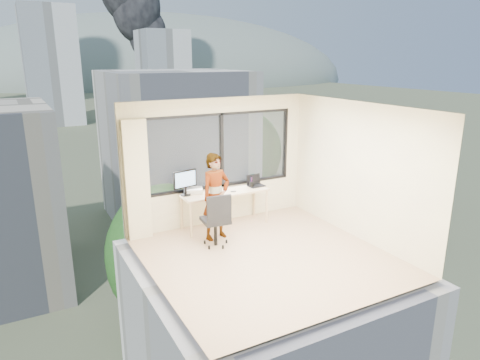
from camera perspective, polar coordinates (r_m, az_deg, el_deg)
floor at (r=7.73m, az=3.56°, el=-10.03°), size 4.00×4.00×0.01m
ceiling at (r=7.00m, az=3.93°, el=9.48°), size 4.00×4.00×0.01m
wall_front at (r=5.76m, az=14.34°, el=-5.79°), size 4.00×0.01×2.60m
wall_left at (r=6.47m, az=-11.51°, el=-3.16°), size 0.01×4.00×2.60m
wall_right at (r=8.46m, az=15.33°, el=1.10°), size 0.01×4.00×2.60m
window_wall at (r=8.93m, az=-2.76°, el=3.91°), size 3.30×0.16×1.55m
curtain at (r=8.32m, az=-13.42°, el=-0.07°), size 0.45×0.14×2.30m
desk at (r=8.93m, az=-2.01°, el=-3.76°), size 1.80×0.60×0.75m
chair at (r=7.97m, az=-3.27°, el=-5.09°), size 0.58×0.58×1.05m
person at (r=8.19m, az=-3.19°, el=-2.20°), size 0.68×0.51×1.67m
monitor at (r=8.54m, az=-7.24°, el=-0.35°), size 0.53×0.21×0.51m
game_console at (r=8.77m, az=-6.09°, el=-1.35°), size 0.43×0.39×0.08m
laptop at (r=9.11m, az=2.17°, el=-0.16°), size 0.35×0.37×0.22m
cellphone at (r=8.76m, az=-0.89°, el=-1.51°), size 0.11×0.07×0.01m
pen_cup at (r=9.07m, az=1.54°, el=-0.58°), size 0.09×0.09×0.11m
handbag at (r=9.35m, az=1.69°, el=0.22°), size 0.29×0.20×0.20m
exterior_ground at (r=127.14m, az=-26.45°, el=6.41°), size 400.00×400.00×0.04m
near_bldg_b at (r=47.55m, az=-8.39°, el=4.37°), size 14.00×13.00×16.00m
near_bldg_c at (r=49.37m, az=16.07°, el=0.76°), size 12.00×10.00×10.00m
far_tower_b at (r=126.46m, az=-23.60°, el=13.56°), size 13.00×13.00×30.00m
far_tower_c at (r=153.87m, az=-10.06°, el=14.05°), size 15.00×15.00×26.00m
hill_b at (r=342.43m, az=-10.82°, el=12.74°), size 300.00×220.00×96.00m
tree_b at (r=28.21m, az=-9.40°, el=-11.48°), size 7.60×7.60×9.00m
tree_c at (r=54.03m, az=1.00°, el=2.67°), size 8.40×8.40×10.00m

